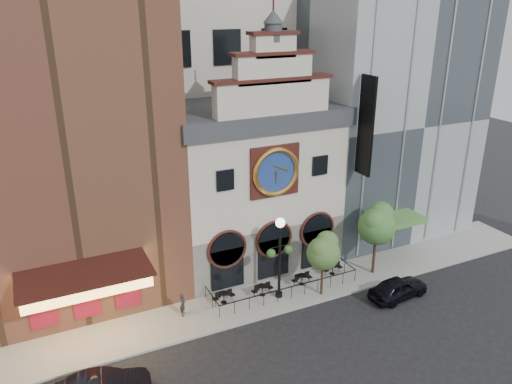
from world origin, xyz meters
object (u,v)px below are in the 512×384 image
at_px(car_right, 398,288).
at_px(lamppost, 280,249).
at_px(tree_left, 324,251).
at_px(bistro_2, 302,279).
at_px(bistro_1, 262,289).
at_px(pedestrian, 183,305).
at_px(bistro_3, 333,268).
at_px(bistro_0, 224,297).
at_px(tree_right, 377,223).

xyz_separation_m(car_right, lamppost, (-7.50, 3.43, 3.06)).
bearing_deg(tree_left, bistro_2, 111.60).
xyz_separation_m(bistro_2, lamppost, (-2.23, -0.69, 3.20)).
bearing_deg(bistro_1, tree_left, -22.50).
bearing_deg(tree_left, bistro_1, 157.50).
bearing_deg(pedestrian, bistro_3, -65.21).
xyz_separation_m(bistro_0, pedestrian, (-2.92, -0.17, 0.32)).
relative_size(bistro_0, car_right, 0.35).
height_order(bistro_0, tree_left, tree_left).
bearing_deg(bistro_0, tree_left, -15.94).
bearing_deg(bistro_3, car_right, -60.84).
xyz_separation_m(pedestrian, tree_right, (14.61, -0.86, 3.25)).
bearing_deg(bistro_1, tree_right, -4.72).
xyz_separation_m(bistro_2, pedestrian, (-8.87, 0.08, 0.32)).
relative_size(lamppost, tree_right, 1.08).
bearing_deg(pedestrian, tree_right, -69.57).
bearing_deg(bistro_0, car_right, -21.29).
bearing_deg(lamppost, bistro_1, 146.81).
xyz_separation_m(bistro_0, tree_right, (11.69, -1.03, 3.56)).
bearing_deg(bistro_1, bistro_0, 173.91).
relative_size(bistro_0, bistro_3, 1.00).
distance_m(pedestrian, lamppost, 7.28).
distance_m(bistro_0, tree_left, 7.44).
xyz_separation_m(bistro_2, tree_left, (0.65, -1.63, 2.90)).
bearing_deg(bistro_1, car_right, -25.73).
distance_m(car_right, pedestrian, 14.76).
xyz_separation_m(bistro_0, car_right, (11.22, -4.37, 0.14)).
height_order(bistro_0, bistro_1, same).
bearing_deg(bistro_1, pedestrian, 178.79).
bearing_deg(bistro_3, bistro_1, -176.90).
height_order(car_right, tree_left, tree_left).
bearing_deg(bistro_3, lamppost, -169.08).
bearing_deg(car_right, bistro_3, 23.61).
bearing_deg(bistro_2, pedestrian, 179.49).
relative_size(car_right, pedestrian, 2.85).
xyz_separation_m(bistro_1, car_right, (8.47, -4.08, 0.14)).
bearing_deg(tree_left, tree_right, 9.49).
height_order(tree_left, tree_right, tree_right).
xyz_separation_m(bistro_1, bistro_3, (6.01, 0.33, 0.00)).
relative_size(bistro_1, bistro_2, 1.00).
xyz_separation_m(bistro_2, car_right, (5.28, -4.12, 0.14)).
bearing_deg(tree_left, car_right, -28.27).
bearing_deg(bistro_3, bistro_2, -174.26).
relative_size(bistro_1, tree_right, 0.29).
distance_m(car_right, tree_right, 4.80).
bearing_deg(bistro_2, bistro_0, 177.57).
bearing_deg(bistro_3, tree_right, -19.97).
distance_m(bistro_1, bistro_3, 6.02).
xyz_separation_m(bistro_2, tree_right, (5.74, -0.78, 3.56)).
distance_m(bistro_1, tree_right, 9.64).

